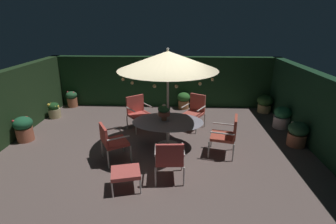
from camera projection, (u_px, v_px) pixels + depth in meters
The scene contains 19 objects.
ground_plane at pixel (156, 149), 6.43m from camera, with size 8.55×7.30×0.02m, color #64534E.
hedge_backdrop_rear at pixel (164, 82), 9.37m from camera, with size 8.55×0.30×1.90m, color #17341B.
hedge_backdrop_right at pixel (326, 118), 5.92m from camera, with size 0.30×7.30×1.90m, color #153520.
patio_dining_table at pixel (168, 126), 6.33m from camera, with size 1.83×1.32×0.73m.
patio_umbrella at pixel (168, 61), 5.74m from camera, with size 2.40×2.40×2.56m.
centerpiece_planter at pixel (164, 111), 6.25m from camera, with size 0.32×0.32×0.44m.
patio_chair_north at pixel (227, 133), 5.95m from camera, with size 0.73×0.72×1.01m.
patio_chair_northeast at pixel (195, 110), 7.51m from camera, with size 0.78×0.79×1.04m.
patio_chair_east at pixel (138, 110), 7.45m from camera, with size 0.84×0.83×1.01m.
patio_chair_southeast at pixel (111, 140), 5.69m from camera, with size 0.79×0.80×0.94m.
patio_chair_south at pixel (169, 157), 4.95m from camera, with size 0.64×0.62×0.94m.
ottoman_footrest at pixel (126, 173), 4.79m from camera, with size 0.66×0.60×0.41m.
potted_plant_front_corner at pixel (72, 99), 9.43m from camera, with size 0.41×0.41×0.61m.
potted_plant_right_near at pixel (24, 128), 6.74m from camera, with size 0.51×0.51×0.70m.
potted_plant_back_center at pixel (54, 110), 8.40m from camera, with size 0.39×0.39×0.54m.
potted_plant_left_near at pixel (265, 103), 8.87m from camera, with size 0.55×0.55×0.63m.
potted_plant_left_far at pixel (298, 134), 6.48m from camera, with size 0.51×0.51×0.66m.
potted_plant_back_left at pixel (282, 117), 7.57m from camera, with size 0.50×0.50×0.67m.
potted_plant_back_right at pixel (184, 100), 9.25m from camera, with size 0.48×0.48×0.61m.
Camera 1 is at (0.57, -5.66, 3.16)m, focal length 26.23 mm.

